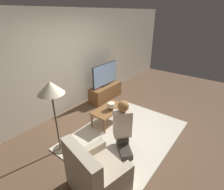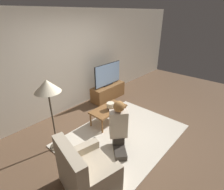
% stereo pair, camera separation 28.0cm
% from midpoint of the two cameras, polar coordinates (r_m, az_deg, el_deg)
% --- Properties ---
extents(ground_plane, '(10.00, 10.00, 0.00)m').
position_cam_midpoint_polar(ground_plane, '(4.02, 2.39, -12.92)').
color(ground_plane, brown).
extents(wall_back, '(10.00, 0.06, 2.60)m').
position_cam_midpoint_polar(wall_back, '(4.69, -17.15, 9.61)').
color(wall_back, beige).
rests_on(wall_back, ground_plane).
extents(rug, '(2.66, 1.93, 0.02)m').
position_cam_midpoint_polar(rug, '(4.01, 2.39, -12.83)').
color(rug, beige).
rests_on(rug, ground_plane).
extents(tv_stand, '(1.15, 0.41, 0.45)m').
position_cam_midpoint_polar(tv_stand, '(5.48, -3.59, 0.97)').
color(tv_stand, brown).
rests_on(tv_stand, ground_plane).
extents(tv, '(1.05, 0.08, 0.68)m').
position_cam_midpoint_polar(tv, '(5.27, -3.78, 6.63)').
color(tv, black).
rests_on(tv, tv_stand).
extents(coffee_table, '(0.91, 0.47, 0.39)m').
position_cam_midpoint_polar(coffee_table, '(4.23, -2.83, -4.99)').
color(coffee_table, brown).
rests_on(coffee_table, ground_plane).
extents(floor_lamp, '(0.46, 0.46, 1.46)m').
position_cam_midpoint_polar(floor_lamp, '(3.17, -21.66, 0.93)').
color(floor_lamp, '#4C4233').
rests_on(floor_lamp, ground_plane).
extents(armchair, '(0.86, 0.92, 0.89)m').
position_cam_midpoint_polar(armchair, '(2.90, -8.26, -24.50)').
color(armchair, '#B7A88E').
rests_on(armchair, ground_plane).
extents(person_kneeling, '(0.74, 0.79, 1.03)m').
position_cam_midpoint_polar(person_kneeling, '(3.40, 1.14, -9.77)').
color(person_kneeling, '#332D28').
rests_on(person_kneeling, rug).
extents(table_lamp, '(0.18, 0.18, 0.17)m').
position_cam_midpoint_polar(table_lamp, '(4.13, -2.20, -3.46)').
color(table_lamp, '#4C3823').
rests_on(table_lamp, coffee_table).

